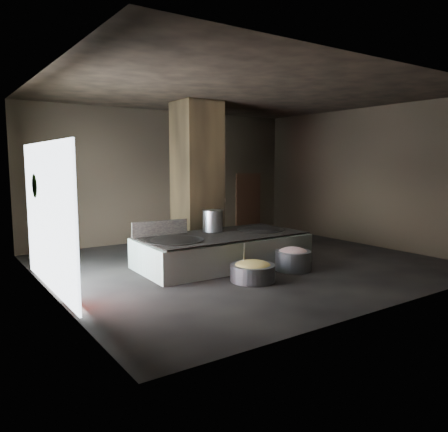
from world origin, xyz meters
TOP-DOWN VIEW (x-y plane):
  - floor at (0.00, 0.00)m, footprint 10.00×9.00m
  - ceiling at (0.00, 0.00)m, footprint 10.00×9.00m
  - back_wall at (0.00, 4.55)m, footprint 10.00×0.10m
  - front_wall at (0.00, -4.55)m, footprint 10.00×0.10m
  - left_wall at (-5.05, 0.00)m, footprint 0.10×9.00m
  - right_wall at (5.05, 0.00)m, footprint 0.10×9.00m
  - pillar at (-0.30, 1.90)m, footprint 1.20×1.20m
  - hearth_platform at (-0.60, 0.12)m, footprint 4.52×2.25m
  - platform_cap at (-0.60, 0.12)m, footprint 4.37×2.10m
  - wok_left at (-2.05, 0.07)m, footprint 1.41×1.41m
  - wok_left_rim at (-2.05, 0.07)m, footprint 1.44×1.44m
  - wok_right at (0.75, 0.17)m, footprint 1.31×1.31m
  - wok_right_rim at (0.75, 0.17)m, footprint 1.34×1.34m
  - stock_pot at (-0.55, 0.67)m, footprint 0.54×0.54m
  - splash_guard at (-2.05, 0.87)m, footprint 1.55×0.10m
  - cook at (0.64, 2.09)m, footprint 0.71×0.60m
  - veg_basin at (-0.90, -1.57)m, footprint 1.16×1.16m
  - veg_fill at (-0.90, -1.57)m, footprint 0.86×0.86m
  - ladle at (-1.05, -1.42)m, footprint 0.24×0.37m
  - meat_basin at (0.58, -1.35)m, footprint 1.11×1.11m
  - meat_fill at (0.58, -1.35)m, footprint 0.75×0.75m
  - doorway_near at (1.20, 4.45)m, footprint 1.18×0.08m
  - doorway_near_glow at (1.12, 4.57)m, footprint 0.85×0.04m
  - doorway_far at (3.60, 4.45)m, footprint 1.18×0.08m
  - doorway_far_glow at (3.45, 4.47)m, footprint 0.88×0.04m
  - left_opening at (-4.95, 0.20)m, footprint 0.04×4.20m
  - pavilion_sliver at (-4.88, -1.10)m, footprint 0.05×0.90m
  - tree_silhouette at (-4.85, 1.30)m, footprint 0.28×1.10m

SIDE VIEW (x-z plane):
  - floor at x=0.00m, z-range -0.10..0.00m
  - veg_basin at x=-0.90m, z-range 0.00..0.38m
  - meat_basin at x=0.58m, z-range 0.00..0.50m
  - veg_fill at x=-0.90m, z-range 0.22..0.48m
  - hearth_platform at x=-0.60m, z-range 0.00..0.78m
  - meat_fill at x=0.58m, z-range 0.31..0.59m
  - ladle at x=-1.05m, z-range 0.18..0.92m
  - wok_left at x=-2.05m, z-range 0.56..0.94m
  - wok_right at x=0.75m, z-range 0.57..0.93m
  - platform_cap at x=-0.60m, z-range 0.80..0.83m
  - wok_left_rim at x=-2.05m, z-range 0.80..0.84m
  - wok_right_rim at x=0.75m, z-range 0.80..0.84m
  - cook at x=0.64m, z-range 0.00..1.64m
  - pavilion_sliver at x=-4.88m, z-range 0.00..1.70m
  - splash_guard at x=-2.05m, z-range 0.84..1.22m
  - doorway_far_glow at x=3.45m, z-range 0.01..2.09m
  - doorway_near_glow at x=1.12m, z-range 0.05..2.05m
  - doorway_near at x=1.20m, z-range -0.09..2.29m
  - doorway_far at x=3.60m, z-range -0.09..2.29m
  - stock_pot at x=-0.55m, z-range 0.84..1.42m
  - left_opening at x=-4.95m, z-range 0.05..3.15m
  - tree_silhouette at x=-4.85m, z-range 1.65..2.75m
  - back_wall at x=0.00m, z-range 0.00..4.50m
  - front_wall at x=0.00m, z-range 0.00..4.50m
  - left_wall at x=-5.05m, z-range 0.00..4.50m
  - right_wall at x=5.05m, z-range 0.00..4.50m
  - pillar at x=-0.30m, z-range 0.00..4.50m
  - ceiling at x=0.00m, z-range 4.50..4.60m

